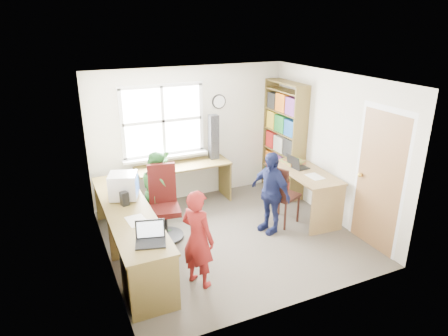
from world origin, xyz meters
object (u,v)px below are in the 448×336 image
(l_desk, at_px, (150,238))
(laptop_left, at_px, (151,237))
(crt_monitor, at_px, (124,186))
(person_navy, at_px, (270,193))
(cd_tower, at_px, (214,137))
(laptop_right, at_px, (296,165))
(person_green, at_px, (158,190))
(wooden_chair, at_px, (280,193))
(right_desk, at_px, (305,183))
(potted_plant, at_px, (165,159))
(swivel_chair, at_px, (164,207))
(bookshelf, at_px, (284,141))
(person_red, at_px, (198,239))

(l_desk, distance_m, laptop_left, 0.68)
(crt_monitor, distance_m, person_navy, 2.18)
(crt_monitor, bearing_deg, cd_tower, 49.66)
(cd_tower, bearing_deg, crt_monitor, -150.03)
(laptop_right, xyz_separation_m, person_green, (-2.29, 0.39, -0.21))
(crt_monitor, bearing_deg, wooden_chair, 10.44)
(right_desk, xyz_separation_m, potted_plant, (-2.01, 1.31, 0.31))
(swivel_chair, distance_m, person_green, 0.34)
(laptop_right, bearing_deg, person_green, 75.45)
(swivel_chair, bearing_deg, crt_monitor, -168.85)
(laptop_right, height_order, person_green, person_green)
(bookshelf, height_order, laptop_right, bookshelf)
(crt_monitor, height_order, laptop_right, crt_monitor)
(person_red, bearing_deg, bookshelf, -80.99)
(cd_tower, bearing_deg, wooden_chair, -69.81)
(bookshelf, xyz_separation_m, laptop_right, (-0.25, -0.80, -0.16))
(crt_monitor, distance_m, person_red, 1.47)
(bookshelf, height_order, person_red, bookshelf)
(person_red, distance_m, person_green, 1.62)
(person_red, xyz_separation_m, person_green, (-0.04, 1.62, -0.01))
(wooden_chair, relative_size, laptop_left, 2.50)
(wooden_chair, distance_m, person_green, 1.92)
(l_desk, distance_m, right_desk, 2.80)
(l_desk, xyz_separation_m, swivel_chair, (0.41, 0.75, 0.03))
(crt_monitor, bearing_deg, swivel_chair, 21.68)
(laptop_left, bearing_deg, potted_plant, 85.06)
(cd_tower, distance_m, person_green, 1.55)
(laptop_left, distance_m, potted_plant, 2.50)
(crt_monitor, distance_m, potted_plant, 1.38)
(cd_tower, distance_m, person_navy, 1.66)
(cd_tower, bearing_deg, right_desk, -50.90)
(laptop_left, distance_m, person_navy, 2.23)
(right_desk, bearing_deg, potted_plant, 150.64)
(l_desk, height_order, laptop_left, laptop_left)
(laptop_left, distance_m, laptop_right, 3.09)
(wooden_chair, relative_size, person_navy, 0.78)
(potted_plant, bearing_deg, person_green, -114.90)
(swivel_chair, relative_size, laptop_right, 3.24)
(crt_monitor, height_order, person_green, person_green)
(person_green, bearing_deg, l_desk, 151.86)
(right_desk, distance_m, person_navy, 0.85)
(laptop_left, distance_m, person_green, 1.73)
(cd_tower, bearing_deg, person_navy, -80.12)
(right_desk, distance_m, bookshelf, 1.12)
(potted_plant, bearing_deg, laptop_right, -29.25)
(right_desk, distance_m, person_red, 2.53)
(swivel_chair, distance_m, laptop_right, 2.32)
(bookshelf, height_order, potted_plant, bookshelf)
(l_desk, distance_m, laptop_right, 2.82)
(laptop_left, bearing_deg, laptop_right, 39.21)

